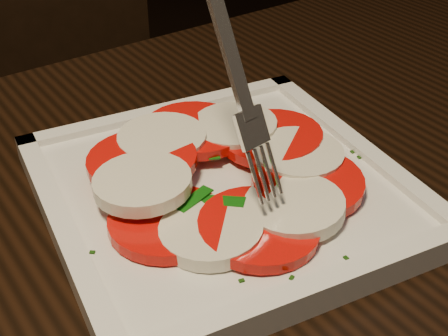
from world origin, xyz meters
TOP-DOWN VIEW (x-y plane):
  - table at (0.11, 0.26)m, footprint 1.26×0.90m
  - chair at (0.02, 0.97)m, footprint 0.50×0.50m
  - plate at (0.02, 0.35)m, footprint 0.27×0.27m
  - caprese_salad at (0.02, 0.35)m, footprint 0.23×0.22m
  - fork at (0.01, 0.34)m, footprint 0.05×0.09m

SIDE VIEW (x-z plane):
  - chair at x=0.02m, z-range 0.07..1.00m
  - table at x=0.11m, z-range 0.28..1.03m
  - plate at x=0.02m, z-range 0.75..0.76m
  - caprese_salad at x=0.02m, z-range 0.76..0.79m
  - fork at x=0.01m, z-range 0.79..0.97m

